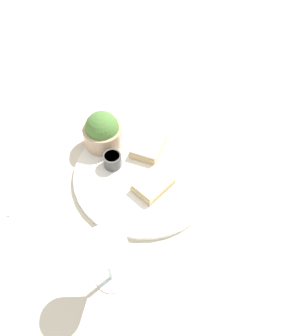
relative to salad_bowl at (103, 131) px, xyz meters
The scene contains 8 objects.
ground_plane 0.16m from the salad_bowl, 96.05° to the left, with size 4.00×4.00×0.00m, color beige.
dinner_plate 0.16m from the salad_bowl, 96.05° to the left, with size 0.35×0.35×0.01m.
salad_bowl is the anchor object (origin of this frame).
sauce_ramekin 0.08m from the salad_bowl, 69.95° to the left, with size 0.05×0.05×0.04m.
cheese_toast_near 0.12m from the salad_bowl, 128.11° to the left, with size 0.12×0.11×0.03m.
cheese_toast_far 0.20m from the salad_bowl, 91.13° to the left, with size 0.10×0.07×0.03m.
wine_glass 0.36m from the salad_bowl, 56.06° to the left, with size 0.08×0.08×0.16m.
fork 0.23m from the salad_bowl, ahead, with size 0.15×0.12×0.01m.
Camera 1 is at (0.31, 0.36, 0.67)m, focal length 35.00 mm.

